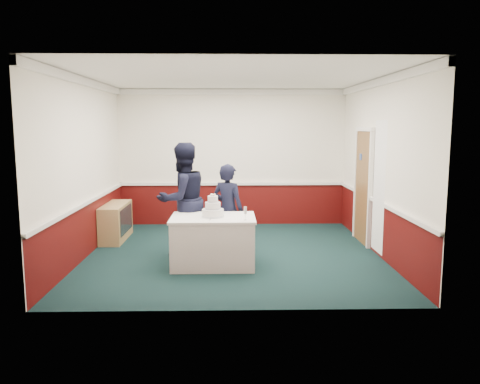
{
  "coord_description": "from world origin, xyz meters",
  "views": [
    {
      "loc": [
        -0.06,
        -7.88,
        2.21
      ],
      "look_at": [
        0.11,
        -0.1,
        1.1
      ],
      "focal_mm": 35.0,
      "sensor_mm": 36.0,
      "label": 1
    }
  ],
  "objects_px": {
    "cake_table": "(213,241)",
    "champagne_flute": "(245,211)",
    "sideboard": "(116,222)",
    "person_woman": "(228,210)",
    "cake_knife": "(210,219)",
    "wedding_cake": "(213,210)",
    "person_man": "(183,200)"
  },
  "relations": [
    {
      "from": "champagne_flute",
      "to": "person_woman",
      "type": "xyz_separation_m",
      "value": [
        -0.27,
        0.91,
        -0.14
      ]
    },
    {
      "from": "wedding_cake",
      "to": "cake_knife",
      "type": "relative_size",
      "value": 1.65
    },
    {
      "from": "cake_table",
      "to": "person_man",
      "type": "distance_m",
      "value": 1.0
    },
    {
      "from": "cake_knife",
      "to": "champagne_flute",
      "type": "relative_size",
      "value": 1.07
    },
    {
      "from": "wedding_cake",
      "to": "sideboard",
      "type": "bearing_deg",
      "value": 137.99
    },
    {
      "from": "wedding_cake",
      "to": "person_man",
      "type": "relative_size",
      "value": 0.19
    },
    {
      "from": "cake_table",
      "to": "person_woman",
      "type": "xyz_separation_m",
      "value": [
        0.23,
        0.63,
        0.38
      ]
    },
    {
      "from": "person_woman",
      "to": "cake_table",
      "type": "bearing_deg",
      "value": 99.6
    },
    {
      "from": "wedding_cake",
      "to": "cake_knife",
      "type": "distance_m",
      "value": 0.23
    },
    {
      "from": "wedding_cake",
      "to": "champagne_flute",
      "type": "bearing_deg",
      "value": -29.25
    },
    {
      "from": "sideboard",
      "to": "wedding_cake",
      "type": "distance_m",
      "value": 2.68
    },
    {
      "from": "wedding_cake",
      "to": "cake_knife",
      "type": "height_order",
      "value": "wedding_cake"
    },
    {
      "from": "cake_table",
      "to": "person_man",
      "type": "xyz_separation_m",
      "value": [
        -0.53,
        0.63,
        0.56
      ]
    },
    {
      "from": "wedding_cake",
      "to": "cake_table",
      "type": "bearing_deg",
      "value": -90.0
    },
    {
      "from": "champagne_flute",
      "to": "person_man",
      "type": "height_order",
      "value": "person_man"
    },
    {
      "from": "person_woman",
      "to": "sideboard",
      "type": "bearing_deg",
      "value": 2.73
    },
    {
      "from": "wedding_cake",
      "to": "person_man",
      "type": "distance_m",
      "value": 0.83
    },
    {
      "from": "cake_table",
      "to": "person_man",
      "type": "relative_size",
      "value": 0.68
    },
    {
      "from": "cake_table",
      "to": "cake_knife",
      "type": "xyz_separation_m",
      "value": [
        -0.03,
        -0.2,
        0.39
      ]
    },
    {
      "from": "cake_table",
      "to": "person_woman",
      "type": "relative_size",
      "value": 0.84
    },
    {
      "from": "wedding_cake",
      "to": "cake_knife",
      "type": "bearing_deg",
      "value": -98.53
    },
    {
      "from": "wedding_cake",
      "to": "person_woman",
      "type": "distance_m",
      "value": 0.68
    },
    {
      "from": "sideboard",
      "to": "champagne_flute",
      "type": "bearing_deg",
      "value": -39.73
    },
    {
      "from": "person_man",
      "to": "wedding_cake",
      "type": "bearing_deg",
      "value": 92.92
    },
    {
      "from": "sideboard",
      "to": "person_woman",
      "type": "relative_size",
      "value": 0.76
    },
    {
      "from": "wedding_cake",
      "to": "cake_knife",
      "type": "xyz_separation_m",
      "value": [
        -0.03,
        -0.2,
        -0.11
      ]
    },
    {
      "from": "champagne_flute",
      "to": "cake_table",
      "type": "bearing_deg",
      "value": 150.75
    },
    {
      "from": "sideboard",
      "to": "cake_knife",
      "type": "relative_size",
      "value": 5.45
    },
    {
      "from": "sideboard",
      "to": "cake_table",
      "type": "relative_size",
      "value": 0.91
    },
    {
      "from": "cake_table",
      "to": "champagne_flute",
      "type": "relative_size",
      "value": 6.44
    },
    {
      "from": "sideboard",
      "to": "cake_knife",
      "type": "bearing_deg",
      "value": -45.53
    },
    {
      "from": "person_man",
      "to": "cake_table",
      "type": "bearing_deg",
      "value": 92.92
    }
  ]
}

